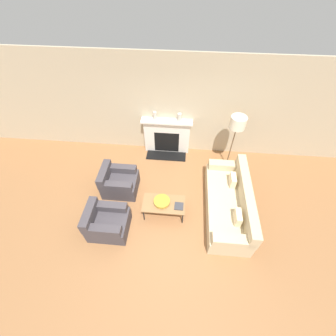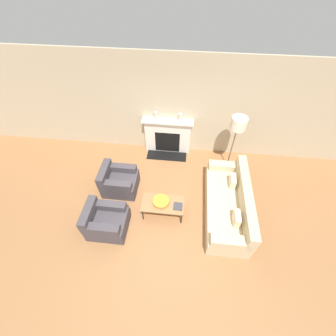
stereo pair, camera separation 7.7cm
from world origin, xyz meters
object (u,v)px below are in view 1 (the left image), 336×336
at_px(fireplace, 167,136).
at_px(armchair_near, 106,222).
at_px(bowl, 162,201).
at_px(mantel_vase_left, 155,116).
at_px(armchair_far, 119,182).
at_px(mantel_vase_center_left, 179,117).
at_px(book, 179,206).
at_px(couch, 230,203).
at_px(floor_lamp, 237,126).
at_px(coffee_table, 164,204).

relative_size(fireplace, armchair_near, 1.64).
xyz_separation_m(bowl, mantel_vase_left, (-0.42, 2.24, 0.78)).
bearing_deg(mantel_vase_left, armchair_far, -115.24).
bearing_deg(mantel_vase_center_left, book, -86.42).
height_order(mantel_vase_left, mantel_vase_center_left, mantel_vase_left).
xyz_separation_m(armchair_near, bowl, (1.19, 0.56, 0.17)).
bearing_deg(couch, mantel_vase_left, -135.54).
height_order(couch, armchair_far, couch).
height_order(fireplace, couch, fireplace).
distance_m(armchair_far, book, 1.74).
distance_m(floor_lamp, mantel_vase_center_left, 1.54).
bearing_deg(coffee_table, armchair_near, -156.43).
xyz_separation_m(armchair_near, floor_lamp, (2.91, 2.32, 1.10)).
bearing_deg(floor_lamp, armchair_near, -141.42).
height_order(armchair_near, mantel_vase_left, mantel_vase_left).
bearing_deg(mantel_vase_center_left, couch, -56.83).
distance_m(fireplace, bowl, 2.23).
bearing_deg(bowl, coffee_table, -20.99).
distance_m(bowl, mantel_vase_center_left, 2.39).
bearing_deg(book, bowl, 170.61).
bearing_deg(armchair_far, bowl, -116.53).
distance_m(fireplace, mantel_vase_left, 0.77).
relative_size(armchair_near, mantel_vase_left, 3.66).
xyz_separation_m(armchair_near, book, (1.60, 0.49, 0.13)).
relative_size(armchair_far, mantel_vase_left, 3.66).
distance_m(couch, coffee_table, 1.57).
bearing_deg(armchair_far, coffee_table, -116.32).
bearing_deg(coffee_table, mantel_vase_left, 101.63).
height_order(fireplace, book, fireplace).
bearing_deg(mantel_vase_left, armchair_near, -105.48).
bearing_deg(couch, bowl, -83.34).
relative_size(armchair_far, floor_lamp, 0.53).
bearing_deg(bowl, mantel_vase_center_left, 83.45).
bearing_deg(bowl, mantel_vase_left, 100.51).
xyz_separation_m(armchair_near, mantel_vase_left, (0.78, 2.80, 0.95)).
height_order(floor_lamp, mantel_vase_center_left, floor_lamp).
relative_size(book, floor_lamp, 0.12).
xyz_separation_m(armchair_far, bowl, (1.19, -0.60, 0.17)).
height_order(armchair_far, floor_lamp, floor_lamp).
distance_m(armchair_near, book, 1.67).
bearing_deg(floor_lamp, armchair_far, -158.21).
height_order(coffee_table, bowl, bowl).
bearing_deg(bowl, armchair_far, 153.47).
height_order(fireplace, coffee_table, fireplace).
bearing_deg(mantel_vase_left, floor_lamp, -12.87).
distance_m(fireplace, armchair_far, 1.99).
xyz_separation_m(couch, floor_lamp, (0.11, 1.57, 1.09)).
bearing_deg(floor_lamp, mantel_vase_left, 167.13).
relative_size(bowl, mantel_vase_left, 1.59).
height_order(armchair_near, armchair_far, same).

